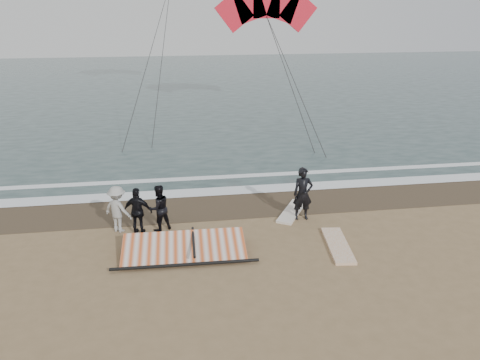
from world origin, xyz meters
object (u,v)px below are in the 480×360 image
object	(u,v)px
board_cream	(292,212)
sail_rig	(182,248)
board_white	(338,245)
man_main	(303,194)

from	to	relation	value
board_cream	sail_rig	xyz separation A→B (m)	(-4.24, -2.47, 0.15)
board_white	sail_rig	xyz separation A→B (m)	(-5.08, 0.33, 0.15)
board_white	sail_rig	world-z (taller)	sail_rig
board_white	board_cream	world-z (taller)	board_white
board_cream	sail_rig	world-z (taller)	sail_rig
board_white	board_cream	size ratio (longest dim) A/B	1.10
board_cream	sail_rig	bearing A→B (deg)	-119.04
board_white	sail_rig	bearing A→B (deg)	-176.76
man_main	board_white	size ratio (longest dim) A/B	0.83
man_main	board_cream	xyz separation A→B (m)	(-0.23, 0.55, -0.95)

